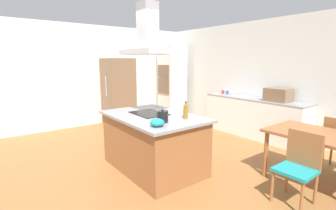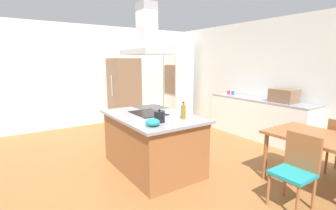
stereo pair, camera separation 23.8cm
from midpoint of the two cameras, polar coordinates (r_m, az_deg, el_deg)
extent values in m
plane|color=#936033|center=(5.09, 9.66, -10.02)|extent=(16.00, 16.00, 0.00)
cube|color=silver|center=(6.19, 21.28, 5.86)|extent=(7.20, 0.10, 2.70)
cube|color=silver|center=(7.35, -13.01, 6.88)|extent=(0.10, 8.80, 2.70)
cube|color=#995B33|center=(4.04, -5.11, -8.90)|extent=(1.61, 1.02, 0.86)
cube|color=gray|center=(3.91, -5.22, -2.66)|extent=(1.71, 1.12, 0.04)
cube|color=black|center=(4.01, -6.20, -1.96)|extent=(0.60, 0.44, 0.01)
cylinder|color=black|center=(3.43, -3.25, -2.74)|extent=(0.16, 0.16, 0.16)
sphere|color=black|center=(3.41, -3.27, -1.21)|extent=(0.03, 0.03, 0.03)
cone|color=black|center=(3.35, -2.31, -2.91)|extent=(0.06, 0.03, 0.04)
cylinder|color=olive|center=(3.64, 2.27, -1.61)|extent=(0.07, 0.07, 0.21)
cylinder|color=olive|center=(3.62, 2.28, 0.31)|extent=(0.03, 0.03, 0.04)
cylinder|color=black|center=(3.61, 2.28, 0.72)|extent=(0.04, 0.04, 0.01)
ellipsoid|color=teal|center=(3.23, -4.69, -4.11)|extent=(0.19, 0.19, 0.11)
cube|color=white|center=(6.05, 18.31, -2.87)|extent=(2.44, 0.62, 0.86)
cube|color=gray|center=(5.97, 18.55, 1.34)|extent=(2.44, 0.62, 0.04)
cube|color=brown|center=(5.66, 23.27, 2.21)|extent=(0.50, 0.38, 0.28)
cylinder|color=red|center=(6.57, 11.73, 3.01)|extent=(0.08, 0.08, 0.09)
cylinder|color=#2D56B2|center=(6.48, 12.69, 2.88)|extent=(0.08, 0.08, 0.09)
cube|color=white|center=(7.73, 0.04, 5.45)|extent=(0.70, 0.64, 2.20)
cube|color=brown|center=(7.52, -2.00, 7.97)|extent=(0.56, 0.02, 0.36)
cube|color=brown|center=(7.55, -1.98, 4.56)|extent=(0.56, 0.02, 0.48)
cube|color=brown|center=(6.89, -12.50, 3.02)|extent=(0.80, 0.70, 1.82)
cylinder|color=beige|center=(6.68, -15.27, 4.32)|extent=(0.02, 0.02, 0.55)
cube|color=#995B33|center=(3.96, 31.15, -6.19)|extent=(1.40, 0.90, 0.04)
cylinder|color=#995B33|center=(4.02, 20.28, -10.73)|extent=(0.06, 0.06, 0.71)
cylinder|color=#995B33|center=(4.63, 25.29, -8.29)|extent=(0.06, 0.06, 0.71)
cylinder|color=#995B33|center=(5.01, 32.70, -9.40)|extent=(0.04, 0.04, 0.41)
cylinder|color=#995B33|center=(4.69, 31.14, -10.53)|extent=(0.04, 0.04, 0.41)
cube|color=teal|center=(3.41, 25.80, -13.65)|extent=(0.42, 0.42, 0.04)
cube|color=#995B33|center=(3.48, 27.56, -9.04)|extent=(0.42, 0.04, 0.44)
cylinder|color=#995B33|center=(3.29, 26.89, -19.00)|extent=(0.04, 0.04, 0.41)
cylinder|color=#995B33|center=(3.43, 21.26, -17.27)|extent=(0.04, 0.04, 0.41)
cylinder|color=#995B33|center=(3.58, 29.55, -16.72)|extent=(0.04, 0.04, 0.41)
cylinder|color=#995B33|center=(3.72, 24.29, -15.29)|extent=(0.04, 0.04, 0.41)
cube|color=#ADADB2|center=(3.92, -6.48, 12.22)|extent=(0.90, 0.55, 0.08)
cube|color=#ADADB2|center=(3.96, -6.60, 17.87)|extent=(0.28, 0.24, 0.70)
camera|label=1|loc=(0.12, -91.62, -0.29)|focal=26.09mm
camera|label=2|loc=(0.12, 88.38, 0.29)|focal=26.09mm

